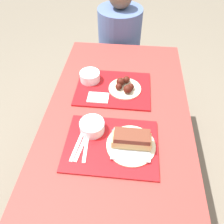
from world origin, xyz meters
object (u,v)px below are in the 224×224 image
(tray_near, at_px, (111,145))
(person_seated_across, at_px, (120,33))
(brisket_sandwich_plate, at_px, (131,142))
(tray_far, at_px, (113,89))
(wings_plate_far, at_px, (125,86))
(bowl_coleslaw_far, at_px, (90,76))
(bowl_coleslaw_near, at_px, (92,126))

(tray_near, relative_size, person_seated_across, 0.70)
(brisket_sandwich_plate, bearing_deg, tray_far, 106.95)
(tray_near, xyz_separation_m, person_seated_across, (-0.05, 1.17, -0.02))
(tray_near, relative_size, brisket_sandwich_plate, 1.90)
(tray_near, height_order, wings_plate_far, wings_plate_far)
(bowl_coleslaw_far, distance_m, wings_plate_far, 0.23)
(tray_far, height_order, wings_plate_far, wings_plate_far)
(bowl_coleslaw_near, relative_size, wings_plate_far, 0.63)
(bowl_coleslaw_near, height_order, person_seated_across, person_seated_across)
(brisket_sandwich_plate, relative_size, person_seated_across, 0.37)
(tray_far, distance_m, brisket_sandwich_plate, 0.43)
(wings_plate_far, bearing_deg, person_seated_across, 96.61)
(bowl_coleslaw_near, height_order, bowl_coleslaw_far, same)
(tray_near, bearing_deg, bowl_coleslaw_near, 143.52)
(brisket_sandwich_plate, height_order, wings_plate_far, brisket_sandwich_plate)
(tray_far, relative_size, brisket_sandwich_plate, 1.90)
(tray_near, bearing_deg, person_seated_across, 92.33)
(wings_plate_far, xyz_separation_m, person_seated_across, (-0.09, 0.75, -0.05))
(person_seated_across, bearing_deg, wings_plate_far, -83.39)
(brisket_sandwich_plate, relative_size, wings_plate_far, 1.20)
(person_seated_across, bearing_deg, tray_far, -88.72)
(wings_plate_far, bearing_deg, tray_far, 178.90)
(tray_near, xyz_separation_m, tray_far, (-0.03, 0.41, 0.00))
(wings_plate_far, bearing_deg, bowl_coleslaw_near, -113.32)
(bowl_coleslaw_far, xyz_separation_m, wings_plate_far, (0.22, -0.06, -0.01))
(tray_far, distance_m, person_seated_across, 0.75)
(tray_far, bearing_deg, bowl_coleslaw_far, 158.23)
(bowl_coleslaw_near, bearing_deg, tray_near, -36.48)
(tray_near, distance_m, wings_plate_far, 0.42)
(tray_far, bearing_deg, tray_near, -85.76)
(bowl_coleslaw_near, height_order, wings_plate_far, wings_plate_far)
(brisket_sandwich_plate, distance_m, bowl_coleslaw_far, 0.55)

